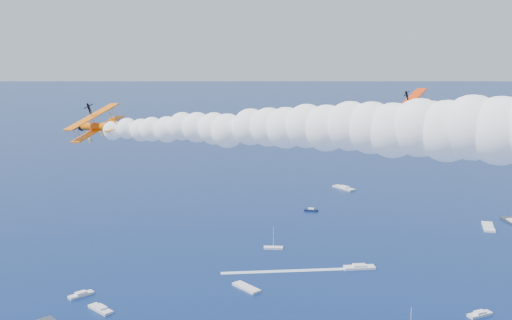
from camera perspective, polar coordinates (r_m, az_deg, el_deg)
The scene contains 4 objects.
biplane_lead at distance 90.66m, azimuth 14.40°, elevation 4.43°, with size 7.31×8.19×4.94m, color #FC3705, non-canonical shape.
biplane_trail at distance 90.98m, azimuth -14.33°, elevation 3.00°, with size 8.38×9.40×5.66m, color #FF6C05, non-canonical shape.
smoke_trail_trail at distance 70.48m, azimuth 1.80°, elevation 2.92°, with size 61.10×7.51×11.13m, color white, non-canonical shape.
spectator_boats at distance 187.98m, azimuth 21.03°, elevation -11.28°, with size 220.18×175.60×0.70m.
Camera 1 is at (45.94, -49.68, 70.04)m, focal length 43.33 mm.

